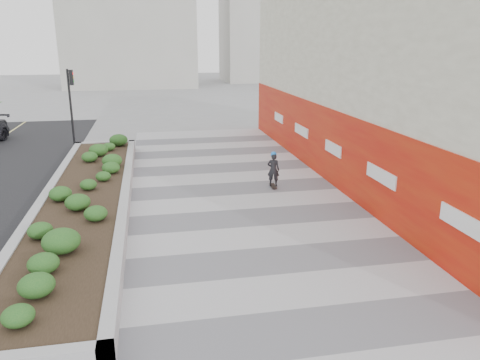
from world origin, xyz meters
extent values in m
plane|color=gray|center=(0.00, 0.00, 0.00)|extent=(160.00, 160.00, 0.00)
cube|color=#A8A8AD|center=(0.00, 3.00, 0.01)|extent=(8.00, 36.00, 0.01)
cube|color=#BEB8A2|center=(7.00, 9.00, 4.00)|extent=(6.00, 24.00, 8.00)
cube|color=red|center=(4.02, 9.00, 1.50)|extent=(0.12, 24.00, 3.00)
cube|color=#9E9EA0|center=(-5.50, 15.85, 0.28)|extent=(3.00, 0.30, 0.55)
cube|color=#9E9EA0|center=(-6.85, 7.00, 0.28)|extent=(0.30, 18.00, 0.55)
cube|color=#9E9EA0|center=(-4.15, 7.00, 0.28)|extent=(0.30, 18.00, 0.55)
cube|color=#2D2116|center=(-5.50, 7.00, 0.25)|extent=(2.40, 17.40, 0.50)
cylinder|color=black|center=(-7.30, 17.50, 2.10)|extent=(0.12, 0.12, 4.20)
cube|color=black|center=(-7.12, 17.50, 3.75)|extent=(0.18, 0.28, 0.80)
cube|color=#ADAAA3|center=(-5.00, 55.00, 10.00)|extent=(16.00, 12.00, 20.00)
cylinder|color=#595654|center=(0.50, 3.00, 0.00)|extent=(0.44, 0.44, 0.01)
cube|color=black|center=(1.53, 8.09, 0.07)|extent=(0.26, 0.74, 0.02)
imported|color=black|center=(1.53, 8.09, 0.73)|extent=(0.56, 0.47, 1.32)
sphere|color=#1D83F9|center=(1.53, 8.09, 1.35)|extent=(0.23, 0.23, 0.23)
camera|label=1|loc=(-3.18, -9.11, 5.58)|focal=35.00mm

